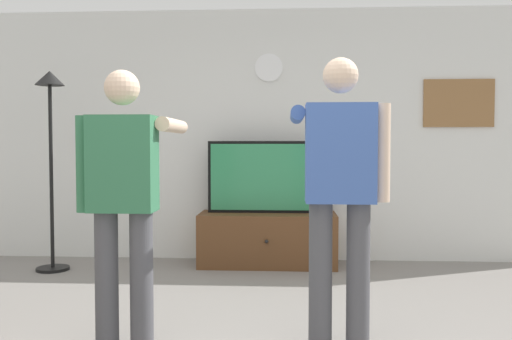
# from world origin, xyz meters

# --- Properties ---
(back_wall) EXTENTS (6.40, 0.10, 2.70)m
(back_wall) POSITION_xyz_m (0.00, 2.95, 1.35)
(back_wall) COLOR silver
(back_wall) RESTS_ON ground_plane
(tv_stand) EXTENTS (1.40, 0.56, 0.54)m
(tv_stand) POSITION_xyz_m (0.05, 2.60, 0.27)
(tv_stand) COLOR brown
(tv_stand) RESTS_ON ground_plane
(television) EXTENTS (1.24, 0.07, 0.74)m
(television) POSITION_xyz_m (0.05, 2.65, 0.91)
(television) COLOR black
(television) RESTS_ON tv_stand
(wall_clock) EXTENTS (0.30, 0.03, 0.30)m
(wall_clock) POSITION_xyz_m (0.05, 2.89, 2.07)
(wall_clock) COLOR white
(framed_picture) EXTENTS (0.73, 0.04, 0.50)m
(framed_picture) POSITION_xyz_m (2.06, 2.90, 1.69)
(framed_picture) COLOR olive
(floor_lamp) EXTENTS (0.32, 0.32, 1.97)m
(floor_lamp) POSITION_xyz_m (-2.07, 2.26, 1.41)
(floor_lamp) COLOR black
(floor_lamp) RESTS_ON ground_plane
(person_standing_nearer_lamp) EXTENTS (0.57, 0.78, 1.69)m
(person_standing_nearer_lamp) POSITION_xyz_m (-0.73, 0.27, 0.95)
(person_standing_nearer_lamp) COLOR #4C4C51
(person_standing_nearer_lamp) RESTS_ON ground_plane
(person_standing_nearer_couch) EXTENTS (0.59, 0.78, 1.75)m
(person_standing_nearer_couch) POSITION_xyz_m (0.57, 0.32, 1.00)
(person_standing_nearer_couch) COLOR #4C4C51
(person_standing_nearer_couch) RESTS_ON ground_plane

